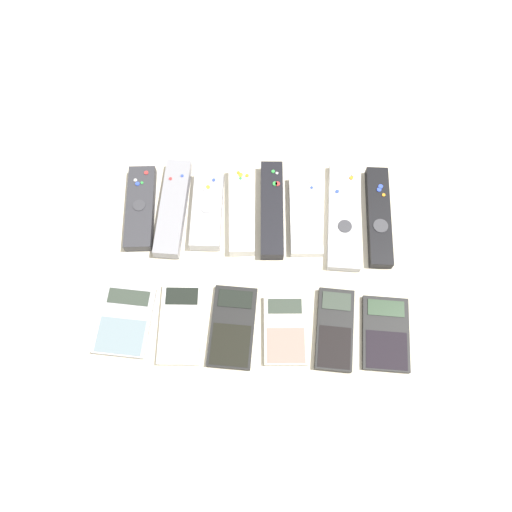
{
  "coord_description": "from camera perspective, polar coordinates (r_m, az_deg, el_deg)",
  "views": [
    {
      "loc": [
        0.01,
        -0.29,
        0.84
      ],
      "look_at": [
        0.0,
        0.04,
        0.01
      ],
      "focal_mm": 35.0,
      "sensor_mm": 36.0,
      "label": 1
    }
  ],
  "objects": [
    {
      "name": "calculator_0",
      "position": [
        0.89,
        -14.78,
        -7.17
      ],
      "size": [
        0.1,
        0.13,
        0.01
      ],
      "rotation": [
        0.0,
        0.0,
        -0.07
      ],
      "color": "#B2B2B7",
      "rests_on": "ground_plane"
    },
    {
      "name": "remote_2",
      "position": [
        0.94,
        -5.59,
        5.31
      ],
      "size": [
        0.06,
        0.16,
        0.03
      ],
      "rotation": [
        0.0,
        0.0,
        0.01
      ],
      "color": "#B7B7BC",
      "rests_on": "ground_plane"
    },
    {
      "name": "remote_0",
      "position": [
        0.96,
        -13.07,
        5.39
      ],
      "size": [
        0.06,
        0.17,
        0.02
      ],
      "rotation": [
        0.0,
        0.0,
        0.07
      ],
      "color": "#333338",
      "rests_on": "ground_plane"
    },
    {
      "name": "calculator_1",
      "position": [
        0.87,
        -8.61,
        -7.67
      ],
      "size": [
        0.07,
        0.14,
        0.02
      ],
      "rotation": [
        0.0,
        0.0,
        0.03
      ],
      "color": "silver",
      "rests_on": "ground_plane"
    },
    {
      "name": "ground_plane",
      "position": [
        0.89,
        -0.1,
        -2.5
      ],
      "size": [
        3.0,
        3.0,
        0.0
      ],
      "primitive_type": "plane",
      "color": "beige"
    },
    {
      "name": "calculator_3",
      "position": [
        0.86,
        3.37,
        -8.45
      ],
      "size": [
        0.08,
        0.12,
        0.01
      ],
      "rotation": [
        0.0,
        0.0,
        0.05
      ],
      "color": "beige",
      "rests_on": "ground_plane"
    },
    {
      "name": "remote_5",
      "position": [
        0.94,
        5.68,
        4.66
      ],
      "size": [
        0.06,
        0.16,
        0.02
      ],
      "rotation": [
        0.0,
        0.0,
        0.04
      ],
      "color": "white",
      "rests_on": "ground_plane"
    },
    {
      "name": "calculator_4",
      "position": [
        0.87,
        8.99,
        -8.26
      ],
      "size": [
        0.07,
        0.14,
        0.02
      ],
      "rotation": [
        0.0,
        0.0,
        -0.06
      ],
      "color": "black",
      "rests_on": "ground_plane"
    },
    {
      "name": "remote_1",
      "position": [
        0.95,
        -9.45,
        5.44
      ],
      "size": [
        0.05,
        0.19,
        0.03
      ],
      "rotation": [
        0.0,
        0.0,
        -0.03
      ],
      "color": "gray",
      "rests_on": "ground_plane"
    },
    {
      "name": "calculator_5",
      "position": [
        0.89,
        14.6,
        -8.56
      ],
      "size": [
        0.08,
        0.13,
        0.01
      ],
      "rotation": [
        0.0,
        0.0,
        -0.04
      ],
      "color": "black",
      "rests_on": "ground_plane"
    },
    {
      "name": "remote_7",
      "position": [
        0.96,
        13.84,
        4.4
      ],
      "size": [
        0.04,
        0.2,
        0.02
      ],
      "rotation": [
        0.0,
        0.0,
        -0.0
      ],
      "color": "black",
      "rests_on": "ground_plane"
    },
    {
      "name": "remote_6",
      "position": [
        0.94,
        10.05,
        4.53
      ],
      "size": [
        0.07,
        0.21,
        0.02
      ],
      "rotation": [
        0.0,
        0.0,
        -0.03
      ],
      "color": "#B7B7BC",
      "rests_on": "ground_plane"
    },
    {
      "name": "calculator_2",
      "position": [
        0.86,
        -2.7,
        -8.07
      ],
      "size": [
        0.08,
        0.14,
        0.01
      ],
      "rotation": [
        0.0,
        0.0,
        -0.05
      ],
      "color": "black",
      "rests_on": "ground_plane"
    },
    {
      "name": "remote_4",
      "position": [
        0.93,
        1.82,
        5.35
      ],
      "size": [
        0.05,
        0.19,
        0.03
      ],
      "rotation": [
        0.0,
        0.0,
        0.04
      ],
      "color": "black",
      "rests_on": "ground_plane"
    },
    {
      "name": "remote_3",
      "position": [
        0.93,
        -1.68,
        5.26
      ],
      "size": [
        0.06,
        0.18,
        0.03
      ],
      "rotation": [
        0.0,
        0.0,
        0.07
      ],
      "color": "white",
      "rests_on": "ground_plane"
    }
  ]
}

